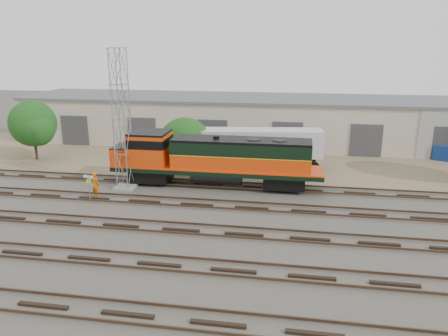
% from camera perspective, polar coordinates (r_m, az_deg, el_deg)
% --- Properties ---
extents(ground, '(140.00, 140.00, 0.00)m').
position_cam_1_polar(ground, '(29.98, 3.32, -6.37)').
color(ground, '#47423A').
rests_on(ground, ground).
extents(dirt_strip, '(80.00, 16.00, 0.02)m').
position_cam_1_polar(dirt_strip, '(44.15, 5.46, 1.07)').
color(dirt_strip, '#726047').
rests_on(dirt_strip, ground).
extents(tracks, '(80.00, 20.40, 0.28)m').
position_cam_1_polar(tracks, '(27.22, 2.63, -8.62)').
color(tracks, black).
rests_on(tracks, ground).
extents(warehouse, '(58.40, 10.40, 5.30)m').
position_cam_1_polar(warehouse, '(51.35, 6.25, 6.22)').
color(warehouse, beige).
rests_on(warehouse, ground).
extents(locomotive, '(17.20, 3.02, 4.13)m').
position_cam_1_polar(locomotive, '(35.37, -1.50, 1.26)').
color(locomotive, black).
rests_on(locomotive, tracks).
extents(signal_tower, '(1.63, 1.63, 11.04)m').
position_cam_1_polar(signal_tower, '(35.23, -13.22, 5.76)').
color(signal_tower, gray).
rests_on(signal_tower, ground).
extents(sign_post, '(0.83, 0.16, 2.04)m').
position_cam_1_polar(sign_post, '(33.85, -17.24, -1.85)').
color(sign_post, gray).
rests_on(sign_post, ground).
extents(worker, '(0.86, 0.74, 2.01)m').
position_cam_1_polar(worker, '(34.65, -16.45, -2.11)').
color(worker, '#CE630B').
rests_on(worker, ground).
extents(semi_trailer, '(12.21, 3.98, 3.69)m').
position_cam_1_polar(semi_trailer, '(40.70, 4.71, 3.14)').
color(semi_trailer, silver).
rests_on(semi_trailer, ground).
extents(dumpster_blue, '(2.04, 1.99, 1.50)m').
position_cam_1_polar(dumpster_blue, '(49.08, 26.61, 1.83)').
color(dumpster_blue, navy).
rests_on(dumpster_blue, ground).
extents(tree_west, '(4.80, 4.57, 5.98)m').
position_cam_1_polar(tree_west, '(47.02, -23.56, 5.17)').
color(tree_west, '#382619').
rests_on(tree_west, ground).
extents(tree_mid, '(5.28, 5.03, 5.03)m').
position_cam_1_polar(tree_mid, '(40.85, -4.84, 2.84)').
color(tree_mid, '#382619').
rests_on(tree_mid, ground).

